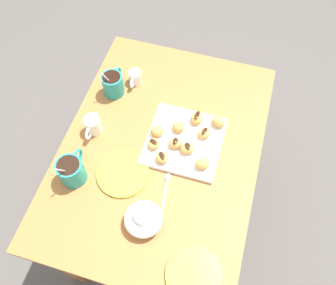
# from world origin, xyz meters

# --- Properties ---
(ground_plane) EXTENTS (8.00, 8.00, 0.00)m
(ground_plane) POSITION_xyz_m (0.00, 0.00, 0.00)
(ground_plane) COLOR #514C47
(dining_table) EXTENTS (0.98, 0.72, 0.71)m
(dining_table) POSITION_xyz_m (0.00, 0.00, 0.57)
(dining_table) COLOR #A36633
(dining_table) RESTS_ON ground_plane
(pastry_plate_square) EXTENTS (0.27, 0.27, 0.02)m
(pastry_plate_square) POSITION_xyz_m (0.05, -0.08, 0.72)
(pastry_plate_square) COLOR white
(pastry_plate_square) RESTS_ON dining_table
(coffee_mug_teal_left) EXTENTS (0.13, 0.09, 0.15)m
(coffee_mug_teal_left) POSITION_xyz_m (-0.19, 0.25, 0.76)
(coffee_mug_teal_left) COLOR teal
(coffee_mug_teal_left) RESTS_ON dining_table
(coffee_mug_teal_right) EXTENTS (0.12, 0.08, 0.14)m
(coffee_mug_teal_right) POSITION_xyz_m (0.20, 0.25, 0.76)
(coffee_mug_teal_right) COLOR teal
(coffee_mug_teal_right) RESTS_ON dining_table
(cream_pitcher_white) EXTENTS (0.10, 0.06, 0.07)m
(cream_pitcher_white) POSITION_xyz_m (0.00, 0.26, 0.75)
(cream_pitcher_white) COLOR white
(cream_pitcher_white) RESTS_ON dining_table
(ice_cream_bowl) EXTENTS (0.13, 0.13, 0.09)m
(ice_cream_bowl) POSITION_xyz_m (-0.28, -0.03, 0.75)
(ice_cream_bowl) COLOR white
(ice_cream_bowl) RESTS_ON dining_table
(chocolate_sauce_pitcher) EXTENTS (0.09, 0.05, 0.06)m
(chocolate_sauce_pitcher) POSITION_xyz_m (0.27, 0.19, 0.74)
(chocolate_sauce_pitcher) COLOR white
(chocolate_sauce_pitcher) RESTS_ON dining_table
(saucer_lime_left) EXTENTS (0.19, 0.19, 0.01)m
(saucer_lime_left) POSITION_xyz_m (-0.14, 0.10, 0.72)
(saucer_lime_left) COLOR #9EC633
(saucer_lime_left) RESTS_ON dining_table
(saucer_lime_right) EXTENTS (0.17, 0.17, 0.01)m
(saucer_lime_right) POSITION_xyz_m (-0.39, -0.22, 0.72)
(saucer_lime_right) COLOR #9EC633
(saucer_lime_right) RESTS_ON dining_table
(loose_spoon_near_saucer) EXTENTS (0.16, 0.03, 0.01)m
(loose_spoon_near_saucer) POSITION_xyz_m (-0.15, -0.06, 0.71)
(loose_spoon_near_saucer) COLOR silver
(loose_spoon_near_saucer) RESTS_ON dining_table
(beignet_0) EXTENTS (0.06, 0.05, 0.04)m
(beignet_0) POSITION_xyz_m (0.14, -0.10, 0.74)
(beignet_0) COLOR #D19347
(beignet_0) RESTS_ON pastry_plate_square
(chocolate_drizzle_0) EXTENTS (0.04, 0.02, 0.00)m
(chocolate_drizzle_0) POSITION_xyz_m (0.14, -0.10, 0.76)
(chocolate_drizzle_0) COLOR black
(chocolate_drizzle_0) RESTS_ON beignet_0
(beignet_1) EXTENTS (0.06, 0.07, 0.03)m
(beignet_1) POSITION_xyz_m (0.01, -0.10, 0.74)
(beignet_1) COLOR #D19347
(beignet_1) RESTS_ON pastry_plate_square
(chocolate_drizzle_1) EXTENTS (0.04, 0.03, 0.00)m
(chocolate_drizzle_1) POSITION_xyz_m (0.01, -0.10, 0.76)
(chocolate_drizzle_1) COLOR black
(chocolate_drizzle_1) RESTS_ON beignet_1
(beignet_2) EXTENTS (0.05, 0.06, 0.03)m
(beignet_2) POSITION_xyz_m (0.02, -0.05, 0.74)
(beignet_2) COLOR #D19347
(beignet_2) RESTS_ON pastry_plate_square
(chocolate_drizzle_2) EXTENTS (0.03, 0.02, 0.00)m
(chocolate_drizzle_2) POSITION_xyz_m (0.02, -0.05, 0.76)
(chocolate_drizzle_2) COLOR black
(chocolate_drizzle_2) RESTS_ON beignet_2
(beignet_3) EXTENTS (0.06, 0.06, 0.04)m
(beignet_3) POSITION_xyz_m (-0.04, -0.16, 0.74)
(beignet_3) COLOR #D19347
(beignet_3) RESTS_ON pastry_plate_square
(beignet_4) EXTENTS (0.05, 0.04, 0.03)m
(beignet_4) POSITION_xyz_m (-0.01, 0.02, 0.74)
(beignet_4) COLOR #D19347
(beignet_4) RESTS_ON pastry_plate_square
(chocolate_drizzle_4) EXTENTS (0.03, 0.03, 0.00)m
(chocolate_drizzle_4) POSITION_xyz_m (-0.01, 0.02, 0.76)
(chocolate_drizzle_4) COLOR black
(chocolate_drizzle_4) RESTS_ON beignet_4
(beignet_5) EXTENTS (0.05, 0.05, 0.04)m
(beignet_5) POSITION_xyz_m (0.09, -0.04, 0.75)
(beignet_5) COLOR #D19347
(beignet_5) RESTS_ON pastry_plate_square
(beignet_6) EXTENTS (0.05, 0.06, 0.04)m
(beignet_6) POSITION_xyz_m (0.15, -0.18, 0.75)
(beignet_6) COLOR #D19347
(beignet_6) RESTS_ON pastry_plate_square
(beignet_7) EXTENTS (0.06, 0.06, 0.03)m
(beignet_7) POSITION_xyz_m (-0.05, -0.02, 0.74)
(beignet_7) COLOR #D19347
(beignet_7) RESTS_ON pastry_plate_square
(chocolate_drizzle_7) EXTENTS (0.04, 0.03, 0.00)m
(chocolate_drizzle_7) POSITION_xyz_m (-0.05, -0.02, 0.76)
(chocolate_drizzle_7) COLOR black
(chocolate_drizzle_7) RESTS_ON beignet_7
(beignet_8) EXTENTS (0.06, 0.06, 0.04)m
(beignet_8) POSITION_xyz_m (0.05, 0.03, 0.75)
(beignet_8) COLOR #D19347
(beignet_8) RESTS_ON pastry_plate_square
(beignet_9) EXTENTS (0.07, 0.06, 0.03)m
(beignet_9) POSITION_xyz_m (0.09, -0.14, 0.74)
(beignet_9) COLOR #D19347
(beignet_9) RESTS_ON pastry_plate_square
(chocolate_drizzle_9) EXTENTS (0.04, 0.02, 0.00)m
(chocolate_drizzle_9) POSITION_xyz_m (0.09, -0.14, 0.76)
(chocolate_drizzle_9) COLOR black
(chocolate_drizzle_9) RESTS_ON beignet_9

